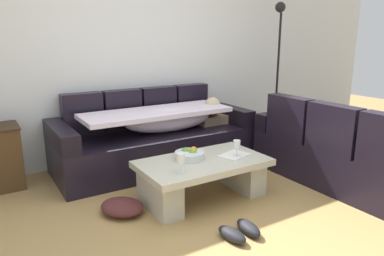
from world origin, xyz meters
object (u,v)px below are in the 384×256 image
at_px(fruit_bowl, 190,155).
at_px(crumpled_garment, 122,207).
at_px(wine_glass_near_left, 181,159).
at_px(couch_near_window, 352,153).
at_px(wine_glass_near_right, 237,145).
at_px(coffee_table, 203,174).
at_px(open_magazine, 234,155).
at_px(couch_along_wall, 157,138).
at_px(pair_of_shoes, 240,231).
at_px(floor_lamp, 278,64).

height_order(fruit_bowl, crumpled_garment, fruit_bowl).
bearing_deg(wine_glass_near_left, couch_near_window, -11.45).
distance_m(wine_glass_near_left, wine_glass_near_right, 0.65).
bearing_deg(crumpled_garment, wine_glass_near_right, -10.22).
xyz_separation_m(coffee_table, open_magazine, (0.33, -0.05, 0.15)).
height_order(couch_along_wall, pair_of_shoes, couch_along_wall).
relative_size(fruit_bowl, wine_glass_near_right, 1.69).
relative_size(couch_near_window, open_magazine, 7.31).
xyz_separation_m(wine_glass_near_left, crumpled_garment, (-0.44, 0.26, -0.44)).
height_order(couch_along_wall, crumpled_garment, couch_along_wall).
relative_size(couch_along_wall, fruit_bowl, 8.16).
height_order(couch_near_window, wine_glass_near_left, couch_near_window).
xyz_separation_m(open_magazine, crumpled_garment, (-1.10, 0.16, -0.33)).
bearing_deg(fruit_bowl, crumpled_garment, 179.52).
bearing_deg(wine_glass_near_right, coffee_table, 164.30).
xyz_separation_m(couch_near_window, floor_lamp, (0.51, 1.63, 0.78)).
bearing_deg(pair_of_shoes, coffee_table, 79.82).
distance_m(fruit_bowl, floor_lamp, 2.42).
relative_size(couch_near_window, crumpled_garment, 5.11).
relative_size(couch_near_window, wine_glass_near_right, 12.32).
relative_size(couch_near_window, pair_of_shoes, 6.43).
xyz_separation_m(couch_along_wall, fruit_bowl, (-0.12, -0.96, 0.09)).
relative_size(couch_near_window, fruit_bowl, 7.31).
relative_size(couch_along_wall, floor_lamp, 1.17).
distance_m(floor_lamp, pair_of_shoes, 3.01).
bearing_deg(crumpled_garment, fruit_bowl, -0.48).
distance_m(wine_glass_near_left, floor_lamp, 2.72).
bearing_deg(fruit_bowl, couch_near_window, -21.50).
bearing_deg(wine_glass_near_left, pair_of_shoes, -71.23).
bearing_deg(open_magazine, wine_glass_near_left, 171.19).
distance_m(couch_near_window, fruit_bowl, 1.69).
bearing_deg(couch_along_wall, couch_near_window, -47.55).
height_order(pair_of_shoes, crumpled_garment, crumpled_garment).
xyz_separation_m(couch_along_wall, couch_near_window, (1.45, -1.58, 0.00)).
height_order(floor_lamp, pair_of_shoes, floor_lamp).
xyz_separation_m(couch_near_window, wine_glass_near_left, (-1.81, 0.37, 0.16)).
bearing_deg(couch_along_wall, pair_of_shoes, -95.49).
bearing_deg(wine_glass_near_left, couch_along_wall, 73.16).
bearing_deg(floor_lamp, open_magazine, -145.05).
bearing_deg(pair_of_shoes, wine_glass_near_right, 54.47).
distance_m(couch_along_wall, floor_lamp, 2.11).
height_order(coffee_table, fruit_bowl, fruit_bowl).
height_order(wine_glass_near_left, wine_glass_near_right, same).
bearing_deg(pair_of_shoes, open_magazine, 55.73).
height_order(coffee_table, floor_lamp, floor_lamp).
bearing_deg(coffee_table, wine_glass_near_right, -15.70).
height_order(wine_glass_near_left, open_magazine, wine_glass_near_left).
bearing_deg(wine_glass_near_right, crumpled_garment, 169.78).
height_order(open_magazine, crumpled_garment, open_magazine).
xyz_separation_m(fruit_bowl, pair_of_shoes, (-0.05, -0.83, -0.38)).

